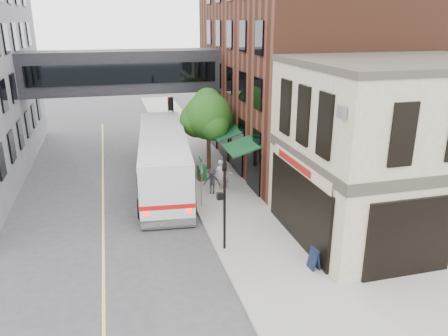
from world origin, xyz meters
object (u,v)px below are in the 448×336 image
newspaper_box (202,173)px  bus (164,157)px  pedestrian_a (221,175)px  pedestrian_b (226,175)px  sandwich_board (314,258)px  pedestrian_c (212,181)px

newspaper_box → bus: bearing=163.8°
pedestrian_a → newspaper_box: (-0.82, 1.74, -0.42)m
pedestrian_a → pedestrian_b: pedestrian_a is taller
newspaper_box → sandwich_board: size_ratio=1.05×
bus → sandwich_board: bus is taller
bus → pedestrian_a: 3.82m
bus → newspaper_box: (2.43, -0.07, -1.28)m
pedestrian_a → newspaper_box: 1.97m
bus → pedestrian_a: size_ratio=7.09×
bus → newspaper_box: bus is taller
pedestrian_c → sandwich_board: (2.21, -9.23, -0.31)m
bus → pedestrian_c: 3.66m
bus → sandwich_board: (4.75, -11.67, -1.30)m
pedestrian_b → pedestrian_a: bearing=162.5°
bus → pedestrian_c: (2.54, -2.44, -0.99)m
bus → newspaper_box: 2.75m
newspaper_box → sandwich_board: 11.83m
bus → pedestrian_b: bearing=-27.3°
newspaper_box → sandwich_board: (2.32, -11.60, -0.02)m
pedestrian_b → sandwich_board: size_ratio=1.84×
sandwich_board → pedestrian_c: bearing=98.8°
bus → pedestrian_b: bus is taller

